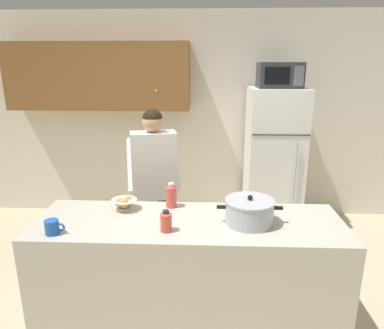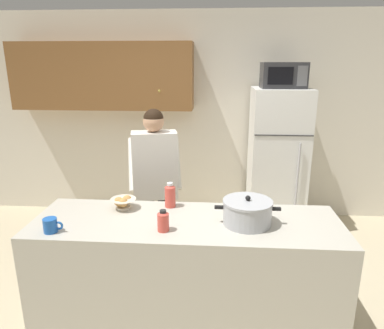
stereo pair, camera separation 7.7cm
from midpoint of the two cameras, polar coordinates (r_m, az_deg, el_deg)
name	(u,v)px [view 1 (the left image)]	position (r m, az deg, el deg)	size (l,w,h in m)	color
ground_plane	(189,329)	(3.00, -1.31, -25.22)	(14.00, 14.00, 0.00)	#C6B793
back_wall_unit	(175,108)	(4.54, -3.27, 9.19)	(6.00, 0.48, 2.60)	silver
kitchen_island	(189,278)	(2.72, -1.37, -17.93)	(2.17, 0.68, 0.92)	#BCB7A8
refrigerator	(273,160)	(4.31, 12.62, 0.67)	(0.64, 0.68, 1.71)	white
microwave	(280,75)	(4.14, 13.54, 13.95)	(0.48, 0.37, 0.28)	#2D2D30
person_near_pot	(154,175)	(3.25, -6.85, -1.68)	(0.55, 0.49, 1.60)	black
cooking_pot	(249,211)	(2.44, 8.43, -7.57)	(0.45, 0.34, 0.21)	#ADAFB5
coffee_mug	(52,227)	(2.47, -22.62, -9.39)	(0.13, 0.09, 0.10)	#1E59B2
bread_bowl	(124,203)	(2.70, -11.78, -6.20)	(0.19, 0.19, 0.10)	beige
bottle_near_edge	(171,195)	(2.68, -4.23, -5.02)	(0.08, 0.08, 0.19)	#D84C3F
bottle_mid_counter	(166,221)	(2.32, -5.21, -9.15)	(0.08, 0.08, 0.15)	#D84C3F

